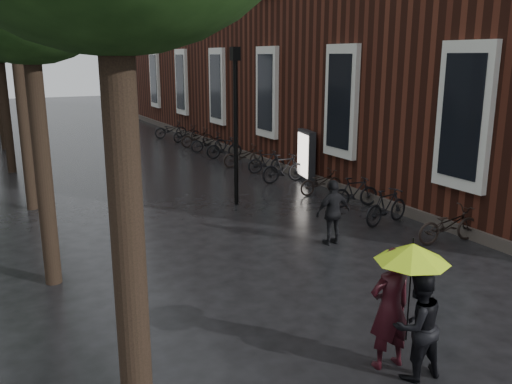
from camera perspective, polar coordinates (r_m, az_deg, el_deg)
brick_building at (r=28.13m, az=6.61°, el=17.24°), size 10.20×33.20×12.00m
person_burgundy at (r=8.17m, az=13.92°, el=-11.79°), size 0.71×0.50×1.84m
person_black at (r=8.08m, az=16.61°, el=-13.31°), size 0.82×0.66×1.58m
lime_umbrella at (r=7.71m, az=16.14°, el=-6.15°), size 1.04×1.04×1.53m
pedestrian_walking at (r=13.10m, az=8.13°, el=-2.14°), size 0.94×0.41×1.59m
parked_bicycles at (r=22.09m, az=-0.77°, el=3.78°), size 2.15×20.50×1.04m
ad_lightbox at (r=19.61m, az=5.28°, el=3.80°), size 0.28×1.23×1.86m
lamp_post at (r=16.14m, az=-2.16°, el=8.48°), size 0.24×0.24×4.69m
cycle_sign at (r=21.98m, az=-23.07°, el=5.61°), size 0.13×0.44×2.42m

